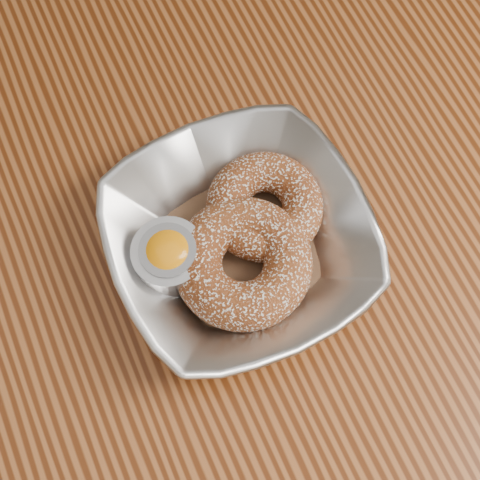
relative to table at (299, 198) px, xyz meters
name	(u,v)px	position (x,y,z in m)	size (l,w,h in m)	color
ground_plane	(271,334)	(0.00, 0.00, -0.65)	(4.00, 4.00, 0.00)	#565659
table	(299,198)	(0.00, 0.00, 0.00)	(1.20, 0.80, 0.75)	brown
serving_bowl	(240,242)	(-0.10, -0.06, 0.13)	(0.21, 0.21, 0.05)	#B3B5BA
parchment	(240,249)	(-0.10, -0.06, 0.11)	(0.14, 0.14, 0.00)	brown
donut_back	(264,206)	(-0.06, -0.04, 0.13)	(0.10, 0.10, 0.04)	brown
donut_front	(243,263)	(-0.10, -0.08, 0.13)	(0.11, 0.11, 0.04)	brown
ramekin	(170,257)	(-0.15, -0.05, 0.13)	(0.06, 0.06, 0.05)	#B3B5BA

